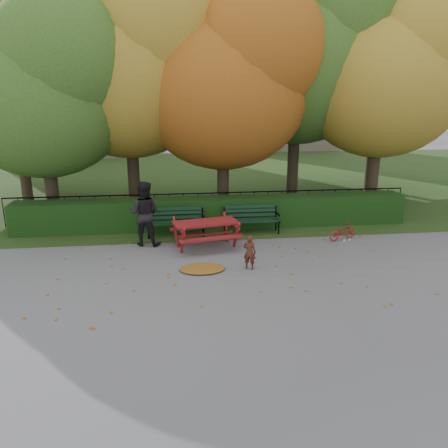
{
  "coord_description": "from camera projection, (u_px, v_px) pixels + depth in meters",
  "views": [
    {
      "loc": [
        -1.42,
        -9.59,
        4.21
      ],
      "look_at": [
        -0.06,
        1.37,
        1.0
      ],
      "focal_mm": 35.0,
      "sensor_mm": 36.0,
      "label": 1
    }
  ],
  "objects": [
    {
      "name": "building_right",
      "position": [
        281.0,
        75.0,
        36.44
      ],
      "size": [
        9.0,
        6.0,
        12.0
      ],
      "primitive_type": "cube",
      "color": "#C0B099",
      "rests_on": "ground"
    },
    {
      "name": "tree_g",
      "position": [
        389.0,
        70.0,
        19.27
      ],
      "size": [
        6.3,
        6.0,
        8.55
      ],
      "color": "#32241B",
      "rests_on": "ground"
    },
    {
      "name": "bicycle",
      "position": [
        342.0,
        232.0,
        13.35
      ],
      "size": [
        1.05,
        0.7,
        0.52
      ],
      "primitive_type": "imported",
      "rotation": [
        0.0,
        0.0,
        1.96
      ],
      "color": "#A90F20",
      "rests_on": "ground"
    },
    {
      "name": "leaf_pile",
      "position": [
        202.0,
        268.0,
        11.06
      ],
      "size": [
        1.32,
        1.06,
        0.08
      ],
      "primitive_type": "ellipsoid",
      "rotation": [
        0.0,
        0.0,
        -0.24
      ],
      "color": "brown",
      "rests_on": "ground"
    },
    {
      "name": "tree_b",
      "position": [
        137.0,
        62.0,
        15.12
      ],
      "size": [
        6.72,
        6.4,
        8.79
      ],
      "color": "#32241B",
      "rests_on": "ground"
    },
    {
      "name": "tree_a",
      "position": [
        49.0,
        87.0,
        13.93
      ],
      "size": [
        5.88,
        5.6,
        7.48
      ],
      "color": "#32241B",
      "rests_on": "ground"
    },
    {
      "name": "child",
      "position": [
        250.0,
        252.0,
        11.03
      ],
      "size": [
        0.38,
        0.33,
        0.89
      ],
      "primitive_type": "imported",
      "rotation": [
        0.0,
        0.0,
        2.72
      ],
      "color": "#471F16",
      "rests_on": "ground"
    },
    {
      "name": "grass_strip",
      "position": [
        197.0,
        178.0,
        23.83
      ],
      "size": [
        90.0,
        90.0,
        0.0
      ],
      "primitive_type": "plane",
      "color": "#243916",
      "rests_on": "ground"
    },
    {
      "name": "picnic_table",
      "position": [
        205.0,
        227.0,
        12.6
      ],
      "size": [
        2.07,
        1.8,
        0.88
      ],
      "rotation": [
        0.0,
        0.0,
        0.2
      ],
      "color": "maroon",
      "rests_on": "ground"
    },
    {
      "name": "tree_e",
      "position": [
        394.0,
        72.0,
        15.34
      ],
      "size": [
        6.09,
        5.8,
        8.16
      ],
      "color": "#32241B",
      "rests_on": "ground"
    },
    {
      "name": "adult",
      "position": [
        144.0,
        214.0,
        12.72
      ],
      "size": [
        1.08,
        0.93,
        1.91
      ],
      "primitive_type": "imported",
      "rotation": [
        0.0,
        0.0,
        2.89
      ],
      "color": "black",
      "rests_on": "ground"
    },
    {
      "name": "tree_f",
      "position": [
        18.0,
        58.0,
        16.86
      ],
      "size": [
        6.93,
        6.6,
        9.19
      ],
      "color": "#32241B",
      "rests_on": "ground"
    },
    {
      "name": "tree_c",
      "position": [
        234.0,
        79.0,
        14.92
      ],
      "size": [
        6.3,
        6.0,
        8.0
      ],
      "color": "#32241B",
      "rests_on": "ground"
    },
    {
      "name": "building_left",
      "position": [
        63.0,
        51.0,
        32.11
      ],
      "size": [
        10.0,
        7.0,
        15.0
      ],
      "primitive_type": "cube",
      "color": "#C0B099",
      "rests_on": "ground"
    },
    {
      "name": "leaf_scatter",
      "position": [
        232.0,
        275.0,
        10.77
      ],
      "size": [
        9.0,
        5.7,
        0.01
      ],
      "primitive_type": null,
      "color": "brown",
      "rests_on": "ground"
    },
    {
      "name": "ground",
      "position": [
        234.0,
        280.0,
        10.48
      ],
      "size": [
        90.0,
        90.0,
        0.0
      ],
      "primitive_type": "plane",
      "color": "slate",
      "rests_on": "ground"
    },
    {
      "name": "bench_left",
      "position": [
        176.0,
        220.0,
        13.71
      ],
      "size": [
        1.8,
        0.57,
        0.88
      ],
      "color": "black",
      "rests_on": "ground"
    },
    {
      "name": "iron_fence",
      "position": [
        212.0,
        206.0,
        15.39
      ],
      "size": [
        14.0,
        0.04,
        1.02
      ],
      "color": "black",
      "rests_on": "ground"
    },
    {
      "name": "hedge",
      "position": [
        214.0,
        213.0,
        14.63
      ],
      "size": [
        13.0,
        0.9,
        1.0
      ],
      "primitive_type": "cube",
      "color": "black",
      "rests_on": "ground"
    },
    {
      "name": "bench_right",
      "position": [
        251.0,
        217.0,
        14.0
      ],
      "size": [
        1.8,
        0.57,
        0.88
      ],
      "color": "black",
      "rests_on": "ground"
    },
    {
      "name": "tree_d",
      "position": [
        310.0,
        48.0,
        16.17
      ],
      "size": [
        7.14,
        6.8,
        9.58
      ],
      "color": "#32241B",
      "rests_on": "ground"
    }
  ]
}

